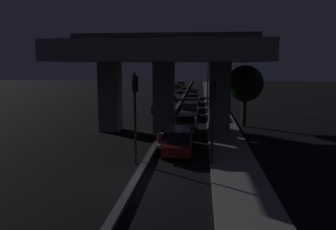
{
  "coord_description": "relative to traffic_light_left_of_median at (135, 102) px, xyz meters",
  "views": [
    {
      "loc": [
        3.24,
        -15.64,
        5.9
      ],
      "look_at": [
        -0.01,
        16.11,
        0.91
      ],
      "focal_mm": 35.0,
      "sensor_mm": 36.0,
      "label": 1
    }
  ],
  "objects": [
    {
      "name": "traffic_light_left_of_median",
      "position": [
        0.0,
        0.0,
        0.0
      ],
      "size": [
        0.3,
        0.49,
        5.43
      ],
      "color": "black",
      "rests_on": "ground_plane"
    },
    {
      "name": "median_divider",
      "position": [
        0.59,
        32.0,
        -3.58
      ],
      "size": [
        0.38,
        126.0,
        0.22
      ],
      "primitive_type": "cube",
      "color": "#4C4C51",
      "rests_on": "ground_plane"
    },
    {
      "name": "traffic_light_right_of_median",
      "position": [
        4.49,
        0.0,
        -0.23
      ],
      "size": [
        0.3,
        0.49,
        5.08
      ],
      "color": "black",
      "rests_on": "ground_plane"
    },
    {
      "name": "elevated_overpass",
      "position": [
        0.59,
        9.54,
        2.65
      ],
      "size": [
        16.23,
        12.84,
        8.52
      ],
      "color": "slate",
      "rests_on": "ground_plane"
    },
    {
      "name": "car_dark_red_lead",
      "position": [
        2.35,
        2.5,
        -2.81
      ],
      "size": [
        2.02,
        4.53,
        1.7
      ],
      "rotation": [
        0.0,
        0.0,
        1.58
      ],
      "color": "#591414",
      "rests_on": "ground_plane"
    },
    {
      "name": "car_taxi_yellow_second_oncoming",
      "position": [
        -1.37,
        35.17,
        -2.83
      ],
      "size": [
        1.91,
        4.51,
        1.66
      ],
      "rotation": [
        0.0,
        0.0,
        -1.59
      ],
      "color": "gold",
      "rests_on": "ground_plane"
    },
    {
      "name": "car_silver_fifth",
      "position": [
        2.63,
        29.83,
        -2.94
      ],
      "size": [
        2.02,
        4.48,
        1.51
      ],
      "rotation": [
        0.0,
        0.0,
        1.55
      ],
      "color": "gray",
      "rests_on": "ground_plane"
    },
    {
      "name": "car_taxi_yellow_fourth_oncoming",
      "position": [
        -1.09,
        60.53,
        -2.79
      ],
      "size": [
        2.06,
        4.43,
        1.71
      ],
      "rotation": [
        0.0,
        0.0,
        -1.52
      ],
      "color": "gold",
      "rests_on": "ground_plane"
    },
    {
      "name": "car_silver_third",
      "position": [
        2.65,
        17.37,
        -2.77
      ],
      "size": [
        2.02,
        4.36,
        1.72
      ],
      "rotation": [
        0.0,
        0.0,
        1.53
      ],
      "color": "gray",
      "rests_on": "ground_plane"
    },
    {
      "name": "street_lamp",
      "position": [
        4.34,
        25.67,
        0.98
      ],
      "size": [
        2.27,
        0.32,
        7.88
      ],
      "color": "#2D2D30",
      "rests_on": "ground_plane"
    },
    {
      "name": "pedestrian_on_sidewalk",
      "position": [
        6.2,
        10.62,
        -2.7
      ],
      "size": [
        0.32,
        0.32,
        1.68
      ],
      "color": "black",
      "rests_on": "sidewalk_right"
    },
    {
      "name": "ground_plane",
      "position": [
        0.59,
        -3.0,
        -3.69
      ],
      "size": [
        200.0,
        200.0,
        0.0
      ],
      "primitive_type": "plane",
      "color": "black"
    },
    {
      "name": "sidewalk_right",
      "position": [
        5.81,
        25.0,
        -3.62
      ],
      "size": [
        2.83,
        126.0,
        0.15
      ],
      "primitive_type": "cube",
      "color": "gray",
      "rests_on": "ground_plane"
    },
    {
      "name": "car_white_third_oncoming",
      "position": [
        -1.13,
        49.06,
        -2.76
      ],
      "size": [
        2.06,
        4.2,
        1.77
      ],
      "rotation": [
        0.0,
        0.0,
        -1.55
      ],
      "color": "silver",
      "rests_on": "ground_plane"
    },
    {
      "name": "motorcycle_white_filtering_near",
      "position": [
        1.09,
        2.44,
        -3.09
      ],
      "size": [
        0.33,
        1.94,
        1.41
      ],
      "rotation": [
        0.0,
        0.0,
        1.6
      ],
      "color": "black",
      "rests_on": "ground_plane"
    },
    {
      "name": "car_grey_second",
      "position": [
        2.56,
        9.22,
        -2.86
      ],
      "size": [
        1.95,
        4.15,
        1.61
      ],
      "rotation": [
        0.0,
        0.0,
        1.55
      ],
      "color": "#515459",
      "rests_on": "ground_plane"
    },
    {
      "name": "car_grey_lead_oncoming",
      "position": [
        -1.24,
        21.49,
        -2.88
      ],
      "size": [
        1.87,
        4.54,
        1.59
      ],
      "rotation": [
        0.0,
        0.0,
        -1.57
      ],
      "color": "#515459",
      "rests_on": "ground_plane"
    },
    {
      "name": "car_black_fourth",
      "position": [
        2.58,
        23.39,
        -2.92
      ],
      "size": [
        2.02,
        4.38,
        1.56
      ],
      "rotation": [
        0.0,
        0.0,
        1.6
      ],
      "color": "black",
      "rests_on": "ground_plane"
    },
    {
      "name": "car_silver_sixth",
      "position": [
        2.61,
        38.07,
        -2.92
      ],
      "size": [
        1.93,
        4.21,
        1.52
      ],
      "rotation": [
        0.0,
        0.0,
        1.55
      ],
      "color": "gray",
      "rests_on": "ground_plane"
    },
    {
      "name": "roadside_tree_kerbside_near",
      "position": [
        7.9,
        12.76,
        0.35
      ],
      "size": [
        3.43,
        3.43,
        5.8
      ],
      "color": "#38281C",
      "rests_on": "ground_plane"
    }
  ]
}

